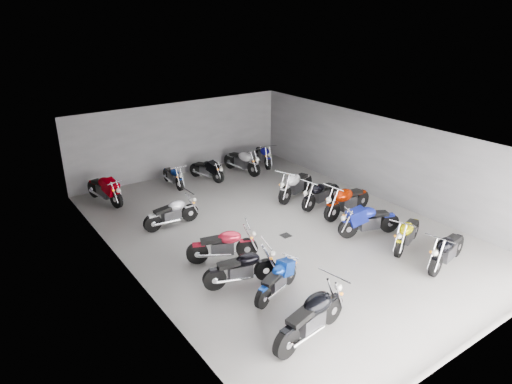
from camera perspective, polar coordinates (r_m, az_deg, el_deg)
ground at (r=15.48m, az=2.58°, el=-4.76°), size 14.00×14.00×0.00m
wall_back at (r=20.51m, az=-9.46°, el=6.62°), size 10.00×0.10×3.20m
wall_left at (r=12.63m, az=-15.61°, el=-4.09°), size 0.10×14.00×3.20m
wall_right at (r=18.16m, az=15.29°, el=4.07°), size 0.10×14.00×3.20m
ceiling at (r=14.31m, az=2.80°, el=6.80°), size 10.00×14.00×0.04m
drain_grate at (r=15.13m, az=3.74°, el=-5.44°), size 0.32×0.32×0.01m
motorcycle_left_a at (r=10.66m, az=6.94°, el=-15.26°), size 2.34×0.62×1.03m
motorcycle_left_b at (r=12.05m, az=2.67°, el=-10.89°), size 1.80×0.76×0.82m
motorcycle_left_c at (r=12.41m, az=-1.84°, el=-9.50°), size 2.04×0.70×0.91m
motorcycle_left_d at (r=13.52m, az=-4.12°, el=-6.64°), size 2.00×0.99×0.93m
motorcycle_left_f at (r=15.80m, az=-10.45°, el=-2.59°), size 2.03×0.40×0.89m
motorcycle_right_a at (r=14.31m, az=22.78°, el=-6.68°), size 2.17×0.61×0.96m
motorcycle_right_b at (r=14.94m, az=18.39°, el=-4.90°), size 1.99×0.85×0.91m
motorcycle_right_c at (r=15.37m, az=13.88°, el=-3.48°), size 2.10×0.85×0.96m
motorcycle_right_d at (r=16.64m, az=11.29°, el=-1.06°), size 2.34×0.51×1.03m
motorcycle_right_e at (r=17.25m, az=8.11°, el=-0.19°), size 2.11×0.52×0.93m
motorcycle_right_f at (r=17.88m, az=4.96°, el=0.94°), size 2.22×0.91×1.01m
motorcycle_back_a at (r=18.30m, az=-18.39°, el=0.32°), size 0.69×2.22×0.99m
motorcycle_back_c at (r=19.34m, az=-10.31°, el=1.99°), size 0.37×1.85×0.81m
motorcycle_back_d at (r=19.83m, az=-6.15°, el=2.79°), size 0.71×1.87×0.85m
motorcycle_back_e at (r=20.57m, az=-1.73°, el=3.88°), size 0.58×2.24×0.99m
motorcycle_back_f at (r=21.58m, az=0.93°, el=4.65°), size 0.79×2.00×0.91m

